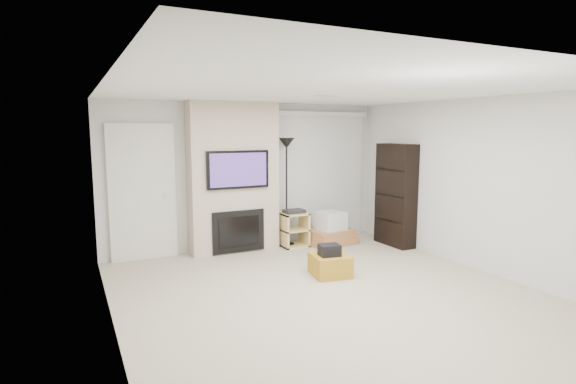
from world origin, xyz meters
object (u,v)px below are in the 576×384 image
av_stand (294,227)px  box_stack (330,232)px  bookshelf (396,195)px  floor_lamp (287,161)px  ottoman (330,265)px

av_stand → box_stack: 0.69m
bookshelf → floor_lamp: bearing=155.0°
floor_lamp → box_stack: size_ratio=1.97×
ottoman → bookshelf: 2.29m
box_stack → floor_lamp: bearing=162.6°
bookshelf → av_stand: bearing=157.4°
floor_lamp → box_stack: floor_lamp is taller
ottoman → floor_lamp: (0.19, 1.77, 1.35)m
ottoman → floor_lamp: size_ratio=0.26×
av_stand → ottoman: bearing=-99.5°
ottoman → box_stack: size_ratio=0.52×
floor_lamp → ottoman: bearing=-96.1°
box_stack → bookshelf: bearing=-30.3°
ottoman → box_stack: box_stack is taller
floor_lamp → bookshelf: floor_lamp is taller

